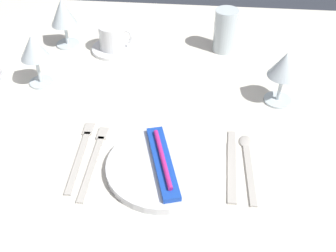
{
  "coord_description": "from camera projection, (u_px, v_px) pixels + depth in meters",
  "views": [
    {
      "loc": [
        0.08,
        -0.87,
        1.4
      ],
      "look_at": [
        0.01,
        -0.14,
        0.76
      ],
      "focal_mm": 45.3,
      "sensor_mm": 36.0,
      "label": 1
    }
  ],
  "objects": [
    {
      "name": "coffee_cup_right",
      "position": [
        113.0,
        37.0,
        1.24
      ],
      "size": [
        0.1,
        0.08,
        0.07
      ],
      "color": "white",
      "rests_on": "saucer_right"
    },
    {
      "name": "dining_table",
      "position": [
        168.0,
        121.0,
        1.15
      ],
      "size": [
        1.8,
        1.11,
        0.74
      ],
      "color": "silver",
      "rests_on": "ground"
    },
    {
      "name": "saucer_right",
      "position": [
        113.0,
        49.0,
        1.27
      ],
      "size": [
        0.13,
        0.13,
        0.01
      ],
      "primitive_type": "cylinder",
      "color": "white",
      "rests_on": "dining_table"
    },
    {
      "name": "wine_glass_right",
      "position": [
        34.0,
        50.0,
        1.07
      ],
      "size": [
        0.07,
        0.07,
        0.14
      ],
      "color": "silver",
      "rests_on": "dining_table"
    },
    {
      "name": "fork_outer",
      "position": [
        94.0,
        159.0,
        0.92
      ],
      "size": [
        0.02,
        0.23,
        0.0
      ],
      "color": "beige",
      "rests_on": "dining_table"
    },
    {
      "name": "fork_inner",
      "position": [
        81.0,
        153.0,
        0.94
      ],
      "size": [
        0.02,
        0.22,
        0.0
      ],
      "color": "beige",
      "rests_on": "dining_table"
    },
    {
      "name": "toothbrush_package",
      "position": [
        163.0,
        161.0,
        0.88
      ],
      "size": [
        0.09,
        0.21,
        0.02
      ],
      "color": "blue",
      "rests_on": "dinner_plate"
    },
    {
      "name": "dinner_knife",
      "position": [
        232.0,
        166.0,
        0.91
      ],
      "size": [
        0.02,
        0.21,
        0.0
      ],
      "color": "beige",
      "rests_on": "dining_table"
    },
    {
      "name": "wine_glass_left",
      "position": [
        284.0,
        67.0,
        1.02
      ],
      "size": [
        0.08,
        0.08,
        0.14
      ],
      "color": "silver",
      "rests_on": "dining_table"
    },
    {
      "name": "wine_glass_centre",
      "position": [
        63.0,
        14.0,
        1.23
      ],
      "size": [
        0.08,
        0.08,
        0.15
      ],
      "color": "silver",
      "rests_on": "dining_table"
    },
    {
      "name": "drink_tumbler",
      "position": [
        225.0,
        33.0,
        1.24
      ],
      "size": [
        0.07,
        0.07,
        0.13
      ],
      "color": "silver",
      "rests_on": "dining_table"
    },
    {
      "name": "spoon_soup",
      "position": [
        248.0,
        159.0,
        0.92
      ],
      "size": [
        0.03,
        0.21,
        0.01
      ],
      "color": "beige",
      "rests_on": "dining_table"
    },
    {
      "name": "dinner_plate",
      "position": [
        163.0,
        167.0,
        0.9
      ],
      "size": [
        0.24,
        0.24,
        0.02
      ],
      "primitive_type": "cylinder",
      "color": "white",
      "rests_on": "dining_table"
    }
  ]
}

